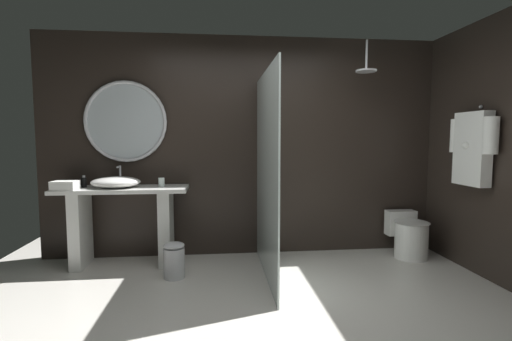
{
  "coord_description": "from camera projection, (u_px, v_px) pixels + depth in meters",
  "views": [
    {
      "loc": [
        -0.37,
        -2.57,
        1.41
      ],
      "look_at": [
        0.01,
        0.97,
        1.09
      ],
      "focal_mm": 26.0,
      "sensor_mm": 36.0,
      "label": 1
    }
  ],
  "objects": [
    {
      "name": "rain_shower_head",
      "position": [
        366.0,
        69.0,
        4.16
      ],
      "size": [
        0.23,
        0.23,
        0.35
      ],
      "color": "silver"
    },
    {
      "name": "hanging_bathrobe",
      "position": [
        472.0,
        145.0,
        3.75
      ],
      "size": [
        0.2,
        0.63,
        0.81
      ],
      "color": "silver"
    },
    {
      "name": "toilet",
      "position": [
        409.0,
        236.0,
        4.39
      ],
      "size": [
        0.39,
        0.56,
        0.51
      ],
      "color": "white",
      "rests_on": "ground_plane"
    },
    {
      "name": "ground_plane",
      "position": [
        269.0,
        330.0,
        2.71
      ],
      "size": [
        5.76,
        5.76,
        0.0
      ],
      "primitive_type": "plane",
      "color": "silver"
    },
    {
      "name": "back_wall_panel",
      "position": [
        247.0,
        147.0,
        4.48
      ],
      "size": [
        4.8,
        0.1,
        2.6
      ],
      "primitive_type": "cube",
      "color": "black",
      "rests_on": "ground_plane"
    },
    {
      "name": "soap_dispenser",
      "position": [
        84.0,
        182.0,
        4.05
      ],
      "size": [
        0.06,
        0.06,
        0.13
      ],
      "color": "black",
      "rests_on": "vanity_counter"
    },
    {
      "name": "vessel_sink",
      "position": [
        116.0,
        182.0,
        4.03
      ],
      "size": [
        0.52,
        0.43,
        0.23
      ],
      "color": "white",
      "rests_on": "vanity_counter"
    },
    {
      "name": "vanity_counter",
      "position": [
        124.0,
        218.0,
        4.09
      ],
      "size": [
        1.41,
        0.5,
        0.87
      ],
      "color": "silver",
      "rests_on": "ground_plane"
    },
    {
      "name": "side_wall_right",
      "position": [
        497.0,
        149.0,
        3.6
      ],
      "size": [
        0.1,
        2.47,
        2.6
      ],
      "primitive_type": "cube",
      "color": "black",
      "rests_on": "ground_plane"
    },
    {
      "name": "shower_glass_panel",
      "position": [
        266.0,
        175.0,
        3.7
      ],
      "size": [
        0.02,
        1.54,
        2.07
      ],
      "primitive_type": "cube",
      "color": "silver",
      "rests_on": "ground_plane"
    },
    {
      "name": "round_wall_mirror",
      "position": [
        126.0,
        122.0,
        4.22
      ],
      "size": [
        0.93,
        0.04,
        0.93
      ],
      "color": "silver"
    },
    {
      "name": "folded_hand_towel",
      "position": [
        65.0,
        186.0,
        3.85
      ],
      "size": [
        0.25,
        0.2,
        0.1
      ],
      "primitive_type": "cube",
      "rotation": [
        0.0,
        0.0,
        -0.07
      ],
      "color": "white",
      "rests_on": "vanity_counter"
    },
    {
      "name": "tumbler_cup",
      "position": [
        161.0,
        182.0,
        4.1
      ],
      "size": [
        0.07,
        0.07,
        0.1
      ],
      "primitive_type": "cylinder",
      "color": "silver",
      "rests_on": "vanity_counter"
    },
    {
      "name": "waste_bin",
      "position": [
        174.0,
        260.0,
        3.73
      ],
      "size": [
        0.21,
        0.21,
        0.36
      ],
      "color": "silver",
      "rests_on": "ground_plane"
    }
  ]
}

